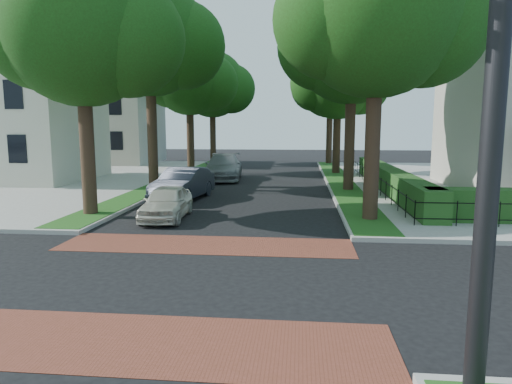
% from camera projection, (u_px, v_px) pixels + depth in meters
% --- Properties ---
extents(ground, '(120.00, 120.00, 0.00)m').
position_uv_depth(ground, '(179.00, 279.00, 10.89)').
color(ground, black).
rests_on(ground, ground).
extents(crosswalk_far, '(9.00, 2.20, 0.01)m').
position_uv_depth(crosswalk_far, '(206.00, 245.00, 14.04)').
color(crosswalk_far, brown).
rests_on(crosswalk_far, ground).
extents(crosswalk_near, '(9.00, 2.20, 0.01)m').
position_uv_depth(crosswalk_near, '(129.00, 342.00, 7.74)').
color(crosswalk_near, brown).
rests_on(crosswalk_near, ground).
extents(grass_strip_ne, '(1.60, 29.80, 0.02)m').
position_uv_depth(grass_strip_ne, '(340.00, 181.00, 29.16)').
color(grass_strip_ne, '#1A4213').
rests_on(grass_strip_ne, sidewalk_ne).
extents(grass_strip_nw, '(1.60, 29.80, 0.02)m').
position_uv_depth(grass_strip_nw, '(175.00, 179.00, 30.20)').
color(grass_strip_nw, '#1A4213').
rests_on(grass_strip_nw, sidewalk_nw).
extents(tree_right_near, '(7.75, 6.67, 10.66)m').
position_uv_depth(tree_right_near, '(379.00, 14.00, 16.38)').
color(tree_right_near, black).
rests_on(tree_right_near, sidewalk_ne).
extents(tree_right_mid, '(8.25, 7.09, 11.22)m').
position_uv_depth(tree_right_mid, '(354.00, 43.00, 24.22)').
color(tree_right_mid, black).
rests_on(tree_right_mid, sidewalk_ne).
extents(tree_right_far, '(7.25, 6.23, 9.74)m').
position_uv_depth(tree_right_far, '(339.00, 80.00, 33.21)').
color(tree_right_far, black).
rests_on(tree_right_far, sidewalk_ne).
extents(tree_right_back, '(7.50, 6.45, 10.20)m').
position_uv_depth(tree_right_back, '(331.00, 86.00, 42.03)').
color(tree_right_back, black).
rests_on(tree_right_back, sidewalk_ne).
extents(tree_left_near, '(7.50, 6.45, 10.20)m').
position_uv_depth(tree_left_near, '(86.00, 30.00, 17.48)').
color(tree_left_near, black).
rests_on(tree_left_near, sidewalk_nw).
extents(tree_left_mid, '(8.00, 6.88, 11.48)m').
position_uv_depth(tree_left_mid, '(153.00, 40.00, 25.22)').
color(tree_left_mid, black).
rests_on(tree_left_mid, sidewalk_nw).
extents(tree_left_far, '(7.00, 6.02, 9.86)m').
position_uv_depth(tree_left_far, '(191.00, 79.00, 34.23)').
color(tree_left_far, black).
rests_on(tree_left_far, sidewalk_nw).
extents(tree_left_back, '(7.75, 6.66, 10.44)m').
position_uv_depth(tree_left_back, '(214.00, 85.00, 43.08)').
color(tree_left_back, black).
rests_on(tree_left_back, sidewalk_nw).
extents(hedge_main_road, '(1.00, 18.00, 1.20)m').
position_uv_depth(hedge_main_road, '(389.00, 179.00, 24.82)').
color(hedge_main_road, '#1B4417').
rests_on(hedge_main_road, sidewalk_ne).
extents(fence_main_road, '(0.06, 18.00, 0.90)m').
position_uv_depth(fence_main_road, '(374.00, 182.00, 24.92)').
color(fence_main_road, black).
rests_on(fence_main_road, sidewalk_ne).
extents(house_left_near, '(10.00, 9.00, 10.14)m').
position_uv_depth(house_left_near, '(16.00, 104.00, 29.38)').
color(house_left_near, beige).
rests_on(house_left_near, sidewalk_nw).
extents(house_left_far, '(10.00, 9.00, 10.14)m').
position_uv_depth(house_left_far, '(107.00, 111.00, 43.17)').
color(house_left_far, '#B4B1A2').
rests_on(house_left_far, sidewalk_nw).
extents(traffic_signal, '(2.17, 2.00, 8.00)m').
position_uv_depth(traffic_signal, '(474.00, 35.00, 5.40)').
color(traffic_signal, black).
rests_on(traffic_signal, sidewalk_se).
extents(parked_car_front, '(1.76, 3.96, 1.32)m').
position_uv_depth(parked_car_front, '(167.00, 202.00, 17.89)').
color(parked_car_front, beige).
rests_on(parked_car_front, ground).
extents(parked_car_middle, '(2.34, 5.02, 1.59)m').
position_uv_depth(parked_car_middle, '(183.00, 184.00, 22.50)').
color(parked_car_middle, black).
rests_on(parked_car_middle, ground).
extents(parked_car_rear, '(2.88, 6.05, 1.70)m').
position_uv_depth(parked_car_rear, '(223.00, 167.00, 30.97)').
color(parked_car_rear, gray).
rests_on(parked_car_rear, ground).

